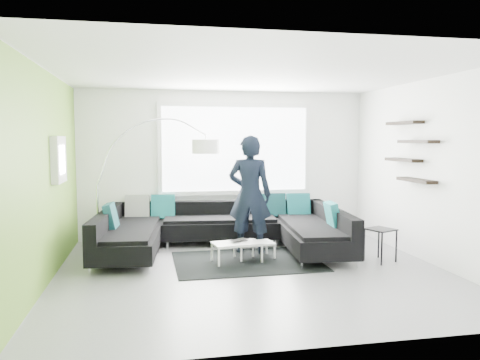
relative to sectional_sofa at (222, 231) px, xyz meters
name	(u,v)px	position (x,y,z in m)	size (l,w,h in m)	color
ground	(253,272)	(0.26, -1.18, -0.38)	(5.50, 5.50, 0.00)	gray
room_shell	(253,145)	(0.30, -0.97, 1.43)	(5.54, 5.04, 2.82)	white
sectional_sofa	(222,231)	(0.00, 0.00, 0.00)	(4.16, 2.81, 0.85)	black
rug	(247,261)	(0.28, -0.63, -0.37)	(2.21, 1.61, 0.01)	black
coffee_table	(246,251)	(0.29, -0.54, -0.22)	(0.94, 0.55, 0.31)	white
arc_lamp	(97,185)	(-2.03, 0.46, 0.75)	(2.07, 0.49, 2.25)	silver
side_table	(380,245)	(2.31, -1.00, -0.12)	(0.37, 0.37, 0.51)	black
person	(250,195)	(0.45, -0.07, 0.60)	(0.83, 0.68, 1.95)	black
laptop	(241,241)	(0.20, -0.59, -0.05)	(0.39, 0.36, 0.03)	black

